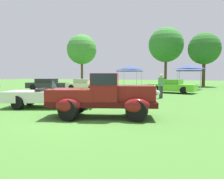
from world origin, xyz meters
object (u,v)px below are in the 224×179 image
object	(u,v)px
feature_pickup_truck	(103,95)
spectator_by_row	(161,85)
canopy_tent_left_field	(130,69)
neighbor_convertible	(52,96)
show_car_charcoal	(48,84)
show_car_lime	(172,86)
canopy_tent_center_field	(190,68)
show_car_cream	(85,85)

from	to	relation	value
feature_pickup_truck	spectator_by_row	distance (m)	7.70
spectator_by_row	canopy_tent_left_field	size ratio (longest dim) A/B	0.62
feature_pickup_truck	spectator_by_row	bearing A→B (deg)	82.80
feature_pickup_truck	neighbor_convertible	xyz separation A→B (m)	(-3.48, 1.40, -0.28)
show_car_charcoal	spectator_by_row	bearing A→B (deg)	-16.47
show_car_lime	spectator_by_row	xyz separation A→B (m)	(-0.21, -4.94, 0.31)
feature_pickup_truck	show_car_charcoal	world-z (taller)	feature_pickup_truck
show_car_lime	canopy_tent_center_field	distance (m)	6.30
show_car_charcoal	spectator_by_row	xyz separation A→B (m)	(12.71, -3.76, 0.31)
neighbor_convertible	show_car_charcoal	world-z (taller)	neighbor_convertible
canopy_tent_left_field	canopy_tent_center_field	world-z (taller)	same
spectator_by_row	canopy_tent_center_field	xyz separation A→B (m)	(1.43, 10.84, 1.51)
show_car_lime	show_car_charcoal	bearing A→B (deg)	-174.79
neighbor_convertible	spectator_by_row	distance (m)	7.66
show_car_charcoal	spectator_by_row	distance (m)	13.25
show_car_cream	feature_pickup_truck	bearing A→B (deg)	-57.98
show_car_charcoal	show_car_cream	bearing A→B (deg)	4.16
show_car_cream	spectator_by_row	distance (m)	9.25
feature_pickup_truck	show_car_lime	world-z (taller)	feature_pickup_truck
neighbor_convertible	show_car_lime	bearing A→B (deg)	67.37
spectator_by_row	canopy_tent_left_field	xyz separation A→B (m)	(-5.60, 10.74, 1.51)
feature_pickup_truck	canopy_tent_left_field	distance (m)	19.02
feature_pickup_truck	neighbor_convertible	size ratio (longest dim) A/B	0.93
show_car_lime	spectator_by_row	world-z (taller)	spectator_by_row
show_car_charcoal	canopy_tent_left_field	size ratio (longest dim) A/B	1.74
canopy_tent_left_field	canopy_tent_center_field	size ratio (longest dim) A/B	1.00
feature_pickup_truck	canopy_tent_left_field	world-z (taller)	canopy_tent_left_field
neighbor_convertible	feature_pickup_truck	bearing A→B (deg)	-21.99
show_car_charcoal	show_car_lime	bearing A→B (deg)	5.21
canopy_tent_left_field	canopy_tent_center_field	distance (m)	7.03
spectator_by_row	show_car_charcoal	bearing A→B (deg)	163.53
neighbor_convertible	show_car_charcoal	bearing A→B (deg)	129.59
feature_pickup_truck	show_car_cream	xyz separation A→B (m)	(-7.33, 11.72, -0.26)
feature_pickup_truck	canopy_tent_left_field	xyz separation A→B (m)	(-4.63, 18.38, 1.56)
feature_pickup_truck	show_car_lime	bearing A→B (deg)	84.64
canopy_tent_left_field	canopy_tent_center_field	xyz separation A→B (m)	(7.03, 0.09, -0.00)
feature_pickup_truck	canopy_tent_center_field	xyz separation A→B (m)	(2.40, 18.48, 1.56)
show_car_charcoal	feature_pickup_truck	bearing A→B (deg)	-44.15
spectator_by_row	canopy_tent_left_field	distance (m)	12.21
show_car_lime	canopy_tent_left_field	distance (m)	8.42
canopy_tent_center_field	canopy_tent_left_field	bearing A→B (deg)	-179.24
feature_pickup_truck	neighbor_convertible	world-z (taller)	feature_pickup_truck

